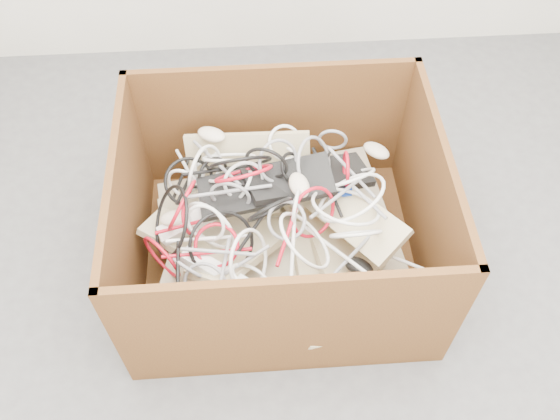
{
  "coord_description": "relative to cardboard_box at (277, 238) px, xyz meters",
  "views": [
    {
      "loc": [
        -0.18,
        -1.03,
        1.98
      ],
      "look_at": [
        -0.1,
        0.21,
        0.3
      ],
      "focal_mm": 38.46,
      "sensor_mm": 36.0,
      "label": 1
    }
  ],
  "objects": [
    {
      "name": "keyboard_pile",
      "position": [
        0.02,
        -0.01,
        0.12
      ],
      "size": [
        0.92,
        0.76,
        0.35
      ],
      "color": "#CCB68F",
      "rests_on": "cardboard_box"
    },
    {
      "name": "mice_scatter",
      "position": [
        0.02,
        0.01,
        0.19
      ],
      "size": [
        0.84,
        0.7,
        0.23
      ],
      "color": "beige",
      "rests_on": "keyboard_pile"
    },
    {
      "name": "cardboard_box",
      "position": [
        0.0,
        0.0,
        0.0
      ],
      "size": [
        1.06,
        0.89,
        0.6
      ],
      "color": "#432210",
      "rests_on": "ground"
    },
    {
      "name": "power_strip_right",
      "position": [
        -0.19,
        -0.25,
        0.19
      ],
      "size": [
        0.26,
        0.19,
        0.09
      ],
      "primitive_type": "cube",
      "rotation": [
        -0.1,
        0.17,
        -0.55
      ],
      "color": "white",
      "rests_on": "keyboard_pile"
    },
    {
      "name": "vga_plug",
      "position": [
        0.24,
        0.04,
        0.21
      ],
      "size": [
        0.05,
        0.05,
        0.03
      ],
      "primitive_type": "cube",
      "rotation": [
        0.09,
        0.14,
        -0.13
      ],
      "color": "#0B31AE",
      "rests_on": "keyboard_pile"
    },
    {
      "name": "ground",
      "position": [
        0.11,
        -0.19,
        -0.16
      ],
      "size": [
        3.0,
        3.0,
        0.0
      ],
      "primitive_type": "plane",
      "color": "#4B4B4D",
      "rests_on": "ground"
    },
    {
      "name": "power_strip_left",
      "position": [
        -0.25,
        -0.02,
        0.19
      ],
      "size": [
        0.33,
        0.17,
        0.13
      ],
      "primitive_type": "cube",
      "rotation": [
        0.14,
        -0.26,
        0.34
      ],
      "color": "white",
      "rests_on": "keyboard_pile"
    },
    {
      "name": "room_shell",
      "position": [
        0.11,
        -0.19,
        1.09
      ],
      "size": [
        3.04,
        3.04,
        2.5
      ],
      "color": "silver",
      "rests_on": "ground"
    },
    {
      "name": "cable_tangle",
      "position": [
        -0.07,
        -0.03,
        0.25
      ],
      "size": [
        0.94,
        0.72,
        0.37
      ],
      "color": "silver",
      "rests_on": "keyboard_pile"
    }
  ]
}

